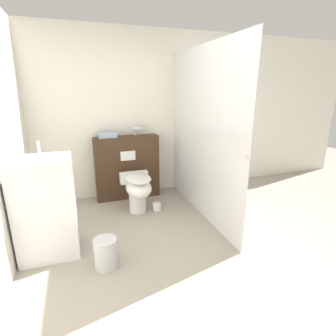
{
  "coord_description": "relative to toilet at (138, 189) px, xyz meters",
  "views": [
    {
      "loc": [
        -0.92,
        -1.9,
        1.65
      ],
      "look_at": [
        0.16,
        1.27,
        0.63
      ],
      "focal_mm": 28.0,
      "sensor_mm": 36.0,
      "label": 1
    }
  ],
  "objects": [
    {
      "name": "ground_plane",
      "position": [
        0.24,
        -1.36,
        -0.34
      ],
      "size": [
        12.0,
        12.0,
        0.0
      ],
      "primitive_type": "plane",
      "color": "#9E9384"
    },
    {
      "name": "hair_drier",
      "position": [
        0.16,
        0.62,
        0.72
      ],
      "size": [
        0.17,
        0.07,
        0.13
      ],
      "color": "#B7B7BC",
      "rests_on": "partition_panel"
    },
    {
      "name": "wall_back",
      "position": [
        0.24,
        0.79,
        0.91
      ],
      "size": [
        8.0,
        0.06,
        2.5
      ],
      "color": "silver",
      "rests_on": "ground_plane"
    },
    {
      "name": "spare_toilet_roll",
      "position": [
        0.26,
        -0.01,
        -0.29
      ],
      "size": [
        0.12,
        0.12,
        0.1
      ],
      "color": "white",
      "rests_on": "ground_plane"
    },
    {
      "name": "toilet",
      "position": [
        0.0,
        0.0,
        0.0
      ],
      "size": [
        0.4,
        0.6,
        0.53
      ],
      "color": "white",
      "rests_on": "ground_plane"
    },
    {
      "name": "folded_towel",
      "position": [
        -0.29,
        0.58,
        0.67
      ],
      "size": [
        0.26,
        0.17,
        0.08
      ],
      "color": "#8C9EAD",
      "rests_on": "partition_panel"
    },
    {
      "name": "waste_bin",
      "position": [
        -0.55,
        -1.04,
        -0.19
      ],
      "size": [
        0.22,
        0.22,
        0.29
      ],
      "color": "silver",
      "rests_on": "ground_plane"
    },
    {
      "name": "sink_vanity",
      "position": [
        -1.06,
        -0.63,
        0.17
      ],
      "size": [
        0.57,
        0.44,
        1.17
      ],
      "color": "white",
      "rests_on": "ground_plane"
    },
    {
      "name": "shower_glass",
      "position": [
        0.81,
        -0.26,
        0.73
      ],
      "size": [
        0.04,
        2.04,
        2.15
      ],
      "color": "silver",
      "rests_on": "ground_plane"
    },
    {
      "name": "partition_panel",
      "position": [
        -0.03,
        0.6,
        0.14
      ],
      "size": [
        0.96,
        0.24,
        0.97
      ],
      "color": "#3D2819",
      "rests_on": "ground_plane"
    }
  ]
}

